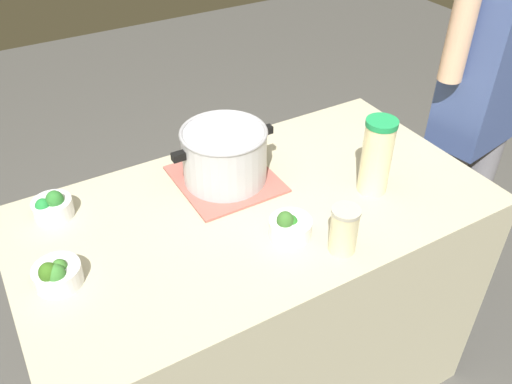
{
  "coord_description": "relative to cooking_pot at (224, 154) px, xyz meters",
  "views": [
    {
      "loc": [
        -0.61,
        -1.05,
        1.87
      ],
      "look_at": [
        0.0,
        0.0,
        0.94
      ],
      "focal_mm": 37.36,
      "sensor_mm": 36.0,
      "label": 1
    }
  ],
  "objects": [
    {
      "name": "dish_cloth",
      "position": [
        -0.0,
        0.0,
        -0.09
      ],
      "size": [
        0.29,
        0.31,
        0.01
      ],
      "primitive_type": "cube",
      "color": "#A65A50",
      "rests_on": "counter_slab"
    },
    {
      "name": "broccoli_bowl_front",
      "position": [
        -0.56,
        -0.18,
        -0.06
      ],
      "size": [
        0.12,
        0.12,
        0.09
      ],
      "color": "silver",
      "rests_on": "counter_slab"
    },
    {
      "name": "person_cook",
      "position": [
        0.99,
        -0.12,
        -0.11
      ],
      "size": [
        0.5,
        0.26,
        1.6
      ],
      "color": "slate",
      "rests_on": "ground_plane"
    },
    {
      "name": "cooking_pot",
      "position": [
        0.0,
        0.0,
        0.0
      ],
      "size": [
        0.33,
        0.26,
        0.17
      ],
      "color": "#B7B7BC",
      "rests_on": "dish_cloth"
    },
    {
      "name": "counter_slab",
      "position": [
        0.02,
        -0.16,
        -0.54
      ],
      "size": [
        1.4,
        0.76,
        0.89
      ],
      "primitive_type": "cube",
      "color": "#B1AB8D",
      "rests_on": "ground_plane"
    },
    {
      "name": "lemonade_pitcher",
      "position": [
        0.36,
        -0.27,
        0.02
      ],
      "size": [
        0.09,
        0.09,
        0.24
      ],
      "color": "#F5E6AA",
      "rests_on": "counter_slab"
    },
    {
      "name": "ground_plane",
      "position": [
        0.02,
        -0.16,
        -0.99
      ],
      "size": [
        8.0,
        8.0,
        0.0
      ],
      "primitive_type": "plane",
      "color": "#4A4945"
    },
    {
      "name": "broccoli_bowl_center",
      "position": [
        -0.5,
        0.09,
        -0.06
      ],
      "size": [
        0.11,
        0.11,
        0.09
      ],
      "color": "silver",
      "rests_on": "counter_slab"
    },
    {
      "name": "broccoli_bowl_back",
      "position": [
        0.03,
        -0.32,
        -0.07
      ],
      "size": [
        0.12,
        0.12,
        0.08
      ],
      "color": "silver",
      "rests_on": "counter_slab"
    },
    {
      "name": "mason_jar",
      "position": [
        0.12,
        -0.43,
        -0.03
      ],
      "size": [
        0.08,
        0.08,
        0.14
      ],
      "color": "beige",
      "rests_on": "counter_slab"
    }
  ]
}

